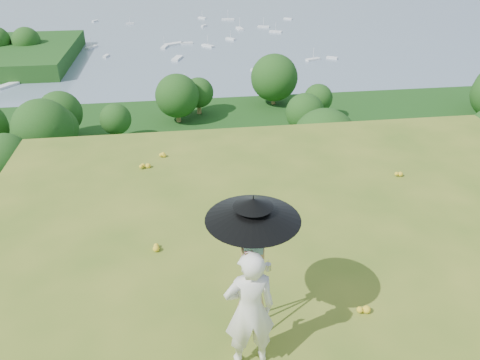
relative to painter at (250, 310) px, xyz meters
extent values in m
plane|color=#4B6D1F|center=(1.77, 1.57, -0.95)|extent=(14.00, 14.00, 0.00)
cube|color=#123C10|center=(1.77, 36.57, -29.95)|extent=(140.00, 56.00, 22.00)
cube|color=#726E5B|center=(1.77, 76.57, -36.95)|extent=(170.00, 28.00, 8.00)
plane|color=slate|center=(1.77, 241.57, -34.95)|extent=(700.00, 700.00, 0.00)
imported|color=silver|center=(0.00, 0.00, 0.00)|extent=(0.71, 0.49, 1.89)
camera|label=1|loc=(-0.77, -4.52, 4.47)|focal=35.00mm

